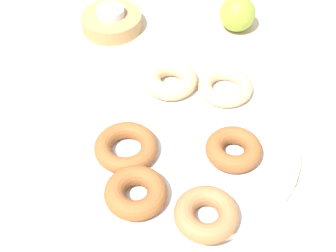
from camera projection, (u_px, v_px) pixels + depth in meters
The scene contains 11 objects.
ground_plane at pixel (188, 147), 0.75m from camera, with size 2.40×2.40×0.00m, color beige.
donut_plate at pixel (188, 144), 0.74m from camera, with size 0.33×0.33×0.01m, color silver.
donut_0 at pixel (126, 147), 0.71m from camera, with size 0.09×0.09×0.02m, color #995B2D.
donut_1 at pixel (234, 149), 0.71m from camera, with size 0.08×0.08×0.03m, color #995B2D.
donut_2 at pixel (206, 214), 0.64m from camera, with size 0.08×0.08×0.03m, color #B27547.
donut_3 at pixel (225, 87), 0.80m from camera, with size 0.09×0.09×0.02m, color #EABC84.
donut_4 at pixel (136, 192), 0.66m from camera, with size 0.09×0.09×0.03m, color #995B2D.
donut_5 at pixel (170, 80), 0.81m from camera, with size 0.09×0.09×0.03m, color #EABC84.
candle_holder at pixel (112, 22), 0.94m from camera, with size 0.11×0.11×0.03m, color tan.
tealight at pixel (111, 12), 0.92m from camera, with size 0.05×0.05×0.01m, color silver.
apple at pixel (237, 14), 0.92m from camera, with size 0.07×0.07×0.07m, color #93AD38.
Camera 1 is at (-0.48, -0.02, 0.57)m, focal length 53.04 mm.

